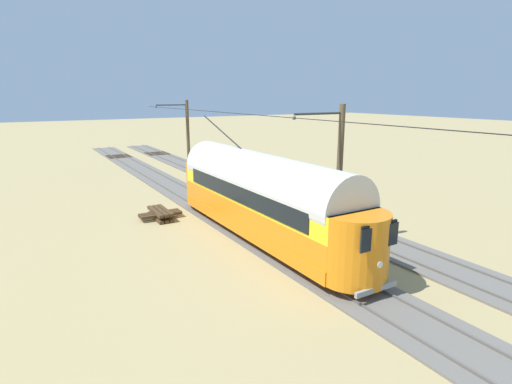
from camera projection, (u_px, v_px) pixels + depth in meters
The scene contains 8 objects.
ground_plane at pixel (285, 225), 22.45m from camera, with size 220.00×220.00×0.00m, color tan.
track_streetcar_siding at pixel (314, 216), 23.84m from camera, with size 2.80×80.00×0.18m.
track_adjacent_siding at pixel (247, 229), 21.56m from camera, with size 2.80×80.00×0.18m.
vintage_streetcar at pixel (261, 195), 19.87m from camera, with size 2.65×15.53×5.65m.
catenary_pole_foreground at pixel (187, 138), 34.51m from camera, with size 2.88×0.28×6.65m.
catenary_pole_mid_near at pixel (338, 174), 18.64m from camera, with size 2.88×0.28×6.65m.
overhead_wire_run at pixel (285, 117), 17.39m from camera, with size 2.67×41.99×0.18m.
spare_tie_stack at pixel (160, 214), 23.52m from camera, with size 2.40×2.40×0.54m.
Camera 1 is at (12.35, 17.56, 7.02)m, focal length 28.26 mm.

